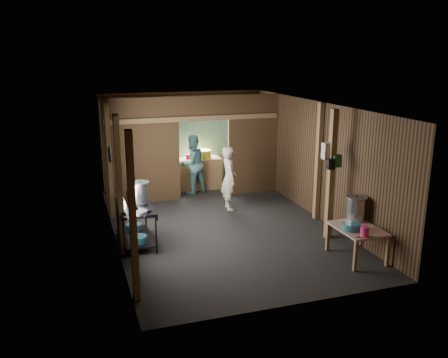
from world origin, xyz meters
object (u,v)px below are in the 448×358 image
object	(u,v)px
gas_range	(136,225)
pink_bucket	(365,232)
stove_pot_large	(140,191)
cook	(229,178)
yellow_tub	(204,154)
stock_pot	(356,209)
prep_table	(357,243)

from	to	relation	value
gas_range	pink_bucket	xyz separation A→B (m)	(3.58, -2.31, 0.28)
stove_pot_large	cook	size ratio (longest dim) A/B	0.25
stove_pot_large	yellow_tub	xyz separation A→B (m)	(2.16, 3.00, 0.01)
stove_pot_large	yellow_tub	world-z (taller)	stove_pot_large
pink_bucket	cook	world-z (taller)	cook
pink_bucket	stock_pot	bearing A→B (deg)	67.17
prep_table	cook	xyz separation A→B (m)	(-1.30, 3.40, 0.46)
gas_range	stock_pot	distance (m)	4.22
pink_bucket	yellow_tub	size ratio (longest dim) A/B	0.43
stock_pot	yellow_tub	size ratio (longest dim) A/B	1.17
stove_pot_large	stock_pot	world-z (taller)	stove_pot_large
gas_range	cook	bearing A→B (deg)	31.57
gas_range	pink_bucket	distance (m)	4.27
stove_pot_large	stock_pot	xyz separation A→B (m)	(3.74, -1.90, -0.15)
gas_range	yellow_tub	size ratio (longest dim) A/B	3.32
pink_bucket	yellow_tub	bearing A→B (deg)	102.37
gas_range	yellow_tub	bearing A→B (deg)	55.37
pink_bucket	cook	bearing A→B (deg)	107.10
gas_range	prep_table	bearing A→B (deg)	-27.31
gas_range	prep_table	world-z (taller)	gas_range
gas_range	pink_bucket	bearing A→B (deg)	-32.80
cook	gas_range	bearing A→B (deg)	125.81
stock_pot	pink_bucket	world-z (taller)	stock_pot
prep_table	yellow_tub	world-z (taller)	yellow_tub
prep_table	stove_pot_large	size ratio (longest dim) A/B	2.64
stock_pot	cook	bearing A→B (deg)	116.42
cook	pink_bucket	bearing A→B (deg)	-158.65
stove_pot_large	stock_pot	size ratio (longest dim) A/B	0.80
stove_pot_large	stock_pot	bearing A→B (deg)	-26.99
yellow_tub	prep_table	bearing A→B (deg)	-75.43
stove_pot_large	pink_bucket	xyz separation A→B (m)	(3.41, -2.69, -0.28)
gas_range	prep_table	distance (m)	4.18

